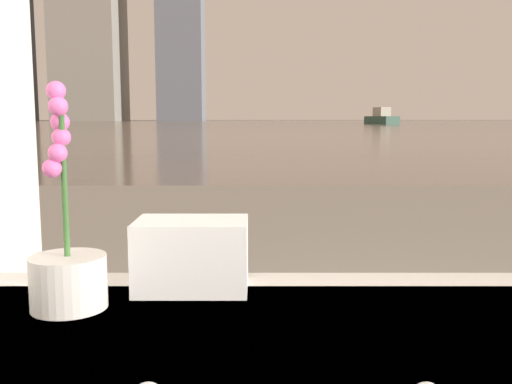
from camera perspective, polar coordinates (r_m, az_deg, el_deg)
potted_orchid at (r=1.23m, az=-18.53°, el=-6.89°), size 0.15×0.15×0.46m
towel_stack at (r=1.30m, az=-6.61°, el=-6.25°), size 0.25×0.17×0.16m
harbor_water at (r=62.37m, az=-0.12°, el=6.72°), size 180.00×110.00×0.01m
harbor_boat_2 at (r=70.57m, az=12.25°, el=7.23°), size 3.34×5.66×2.01m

